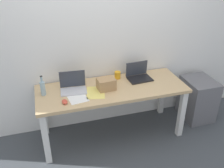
% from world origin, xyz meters
% --- Properties ---
extents(ground_plane, '(8.00, 8.00, 0.00)m').
position_xyz_m(ground_plane, '(0.00, 0.00, 0.00)').
color(ground_plane, '#42474C').
extents(back_wall, '(5.20, 0.08, 2.60)m').
position_xyz_m(back_wall, '(0.00, 0.40, 1.30)').
color(back_wall, white).
rests_on(back_wall, ground).
extents(desk, '(1.85, 0.68, 0.72)m').
position_xyz_m(desk, '(0.00, 0.00, 0.63)').
color(desk, tan).
rests_on(desk, ground).
extents(laptop_left, '(0.32, 0.23, 0.23)m').
position_xyz_m(laptop_left, '(-0.47, 0.07, 0.77)').
color(laptop_left, silver).
rests_on(laptop_left, desk).
extents(laptop_right, '(0.32, 0.24, 0.21)m').
position_xyz_m(laptop_right, '(0.41, 0.14, 0.77)').
color(laptop_right, black).
rests_on(laptop_right, desk).
extents(beer_bottle, '(0.06, 0.06, 0.25)m').
position_xyz_m(beer_bottle, '(-0.82, 0.06, 0.82)').
color(beer_bottle, '#99B7C1').
rests_on(beer_bottle, desk).
extents(computer_mouse, '(0.07, 0.10, 0.03)m').
position_xyz_m(computer_mouse, '(-0.60, -0.19, 0.74)').
color(computer_mouse, '#D84C38').
rests_on(computer_mouse, desk).
extents(cardboard_box, '(0.23, 0.18, 0.14)m').
position_xyz_m(cardboard_box, '(-0.08, -0.01, 0.79)').
color(cardboard_box, tan).
rests_on(cardboard_box, desk).
extents(coffee_mug, '(0.08, 0.08, 0.09)m').
position_xyz_m(coffee_mug, '(0.14, 0.22, 0.77)').
color(coffee_mug, gold).
rests_on(coffee_mug, desk).
extents(paper_sheet_front_left, '(0.25, 0.32, 0.00)m').
position_xyz_m(paper_sheet_front_left, '(-0.45, -0.10, 0.72)').
color(paper_sheet_front_left, white).
rests_on(paper_sheet_front_left, desk).
extents(paper_yellow_folder, '(0.27, 0.33, 0.00)m').
position_xyz_m(paper_yellow_folder, '(-0.22, -0.06, 0.72)').
color(paper_yellow_folder, '#F4E06B').
rests_on(paper_yellow_folder, desk).
extents(filing_cabinet, '(0.40, 0.48, 0.61)m').
position_xyz_m(filing_cabinet, '(1.32, 0.03, 0.31)').
color(filing_cabinet, slate).
rests_on(filing_cabinet, ground).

